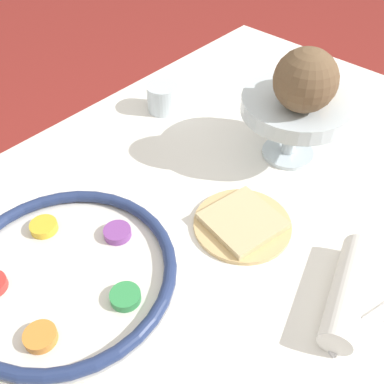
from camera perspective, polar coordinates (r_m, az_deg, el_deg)
name	(u,v)px	position (r m, az deg, el deg)	size (l,w,h in m)	color
dining_table	(194,330)	(1.09, 0.24, -17.12)	(1.40, 0.84, 0.75)	white
seder_plate	(65,273)	(0.72, -15.86, -9.86)	(0.34, 0.34, 0.03)	silver
fruit_stand	(296,110)	(0.88, 13.05, 10.12)	(0.21, 0.21, 0.13)	silver
orange_fruit	(317,74)	(0.87, 15.55, 14.29)	(0.08, 0.08, 0.08)	orange
coconut	(306,80)	(0.81, 14.23, 13.58)	(0.11, 0.11, 0.11)	brown
bread_plate	(242,223)	(0.78, 6.43, -3.93)	(0.17, 0.17, 0.02)	tan
napkin_roll	(348,290)	(0.71, 19.21, -11.73)	(0.19, 0.10, 0.05)	white
cup_near	(163,98)	(1.03, -3.76, 11.83)	(0.07, 0.07, 0.06)	silver
spoon	(367,325)	(0.71, 21.33, -15.41)	(0.15, 0.06, 0.01)	silver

